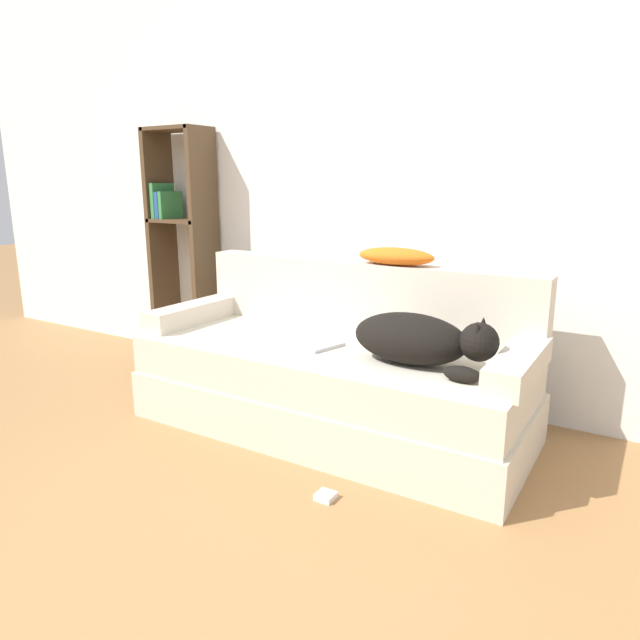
% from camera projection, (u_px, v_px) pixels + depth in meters
% --- Properties ---
extents(ground_plane, '(20.00, 20.00, 0.00)m').
position_uv_depth(ground_plane, '(49.00, 626.00, 1.64)').
color(ground_plane, '#9E7042').
extents(wall_back, '(7.44, 0.06, 2.70)m').
position_uv_depth(wall_back, '(391.00, 162.00, 3.19)').
color(wall_back, white).
rests_on(wall_back, ground_plane).
extents(couch, '(1.98, 0.84, 0.45)m').
position_uv_depth(couch, '(330.00, 388.00, 2.91)').
color(couch, beige).
rests_on(couch, ground_plane).
extents(couch_backrest, '(1.94, 0.15, 0.38)m').
position_uv_depth(couch_backrest, '(363.00, 297.00, 3.10)').
color(couch_backrest, beige).
rests_on(couch_backrest, couch).
extents(couch_arm_left, '(0.15, 0.65, 0.11)m').
position_uv_depth(couch_arm_left, '(193.00, 313.00, 3.30)').
color(couch_arm_left, beige).
rests_on(couch_arm_left, couch).
extents(couch_arm_right, '(0.15, 0.65, 0.11)m').
position_uv_depth(couch_arm_right, '(519.00, 365.00, 2.37)').
color(couch_arm_right, beige).
rests_on(couch_arm_right, couch).
extents(dog, '(0.66, 0.31, 0.24)m').
position_uv_depth(dog, '(419.00, 339.00, 2.52)').
color(dog, black).
rests_on(dog, couch).
extents(laptop, '(0.33, 0.28, 0.02)m').
position_uv_depth(laptop, '(311.00, 342.00, 2.87)').
color(laptop, silver).
rests_on(laptop, couch).
extents(throw_pillow, '(0.42, 0.17, 0.09)m').
position_uv_depth(throw_pillow, '(396.00, 256.00, 2.94)').
color(throw_pillow, orange).
rests_on(throw_pillow, couch_backrest).
extents(bookshelf, '(0.44, 0.26, 1.59)m').
position_uv_depth(bookshelf, '(181.00, 235.00, 3.90)').
color(bookshelf, '#4C3823').
rests_on(bookshelf, ground_plane).
extents(power_adapter, '(0.07, 0.07, 0.03)m').
position_uv_depth(power_adapter, '(326.00, 496.00, 2.29)').
color(power_adapter, white).
rests_on(power_adapter, ground_plane).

